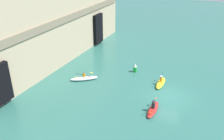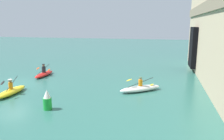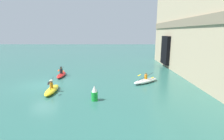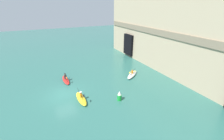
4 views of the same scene
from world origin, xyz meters
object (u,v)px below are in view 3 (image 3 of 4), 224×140
(kayak_red, at_px, (61,74))
(kayak_white, at_px, (146,81))
(marker_buoy, at_px, (94,94))
(kayak_yellow, at_px, (52,90))

(kayak_red, bearing_deg, kayak_white, -107.43)
(marker_buoy, bearing_deg, kayak_white, 134.60)
(kayak_white, bearing_deg, kayak_red, 127.04)
(kayak_yellow, height_order, marker_buoy, kayak_yellow)
(kayak_yellow, bearing_deg, kayak_white, 106.73)
(kayak_red, distance_m, marker_buoy, 8.89)
(kayak_red, relative_size, marker_buoy, 2.57)
(kayak_yellow, bearing_deg, marker_buoy, 62.90)
(kayak_white, relative_size, marker_buoy, 2.63)
(marker_buoy, bearing_deg, kayak_yellow, -115.67)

